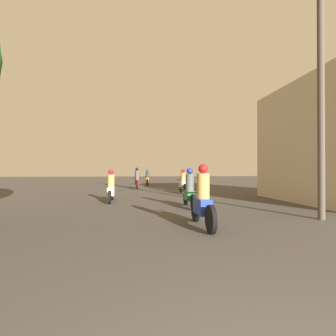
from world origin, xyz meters
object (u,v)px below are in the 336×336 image
(motorcycle_orange, at_px, (147,179))
(utility_pole_near, at_px, (321,73))
(motorcycle_green, at_px, (189,191))
(motorcycle_silver, at_px, (111,189))
(motorcycle_blue, at_px, (203,202))
(motorcycle_white, at_px, (183,184))
(motorcycle_red, at_px, (137,180))

(motorcycle_orange, xyz_separation_m, utility_pole_near, (4.12, -18.04, 3.70))
(motorcycle_green, bearing_deg, utility_pole_near, -42.31)
(motorcycle_silver, bearing_deg, motorcycle_blue, -65.78)
(motorcycle_green, distance_m, motorcycle_white, 6.02)
(motorcycle_green, relative_size, motorcycle_silver, 0.94)
(motorcycle_white, distance_m, motorcycle_red, 5.52)
(motorcycle_silver, bearing_deg, motorcycle_green, -36.89)
(motorcycle_blue, height_order, utility_pole_near, utility_pole_near)
(motorcycle_blue, distance_m, utility_pole_near, 5.28)
(motorcycle_blue, height_order, motorcycle_white, motorcycle_blue)
(motorcycle_silver, bearing_deg, motorcycle_orange, 78.20)
(motorcycle_orange, bearing_deg, motorcycle_red, -98.58)
(motorcycle_white, bearing_deg, motorcycle_green, -101.25)
(motorcycle_blue, height_order, motorcycle_red, motorcycle_red)
(motorcycle_green, relative_size, motorcycle_white, 0.95)
(motorcycle_red, distance_m, utility_pole_near, 15.06)
(motorcycle_red, bearing_deg, motorcycle_orange, 77.95)
(motorcycle_green, bearing_deg, motorcycle_red, 98.91)
(motorcycle_green, xyz_separation_m, motorcycle_silver, (-3.17, 2.26, -0.02))
(motorcycle_green, height_order, motorcycle_red, motorcycle_red)
(motorcycle_white, relative_size, utility_pole_near, 0.25)
(motorcycle_orange, bearing_deg, motorcycle_blue, -83.88)
(motorcycle_silver, distance_m, utility_pole_near, 9.11)
(motorcycle_blue, bearing_deg, motorcycle_green, 74.80)
(motorcycle_blue, bearing_deg, motorcycle_silver, 107.28)
(motorcycle_red, xyz_separation_m, motorcycle_orange, (1.06, 4.38, -0.03))
(motorcycle_orange, bearing_deg, motorcycle_white, -74.49)
(motorcycle_blue, bearing_deg, motorcycle_red, 87.47)
(motorcycle_blue, distance_m, motorcycle_orange, 18.59)
(motorcycle_silver, xyz_separation_m, utility_pole_near, (6.49, -5.20, 3.71))
(utility_pole_near, bearing_deg, motorcycle_white, 105.24)
(motorcycle_green, bearing_deg, motorcycle_silver, 143.56)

